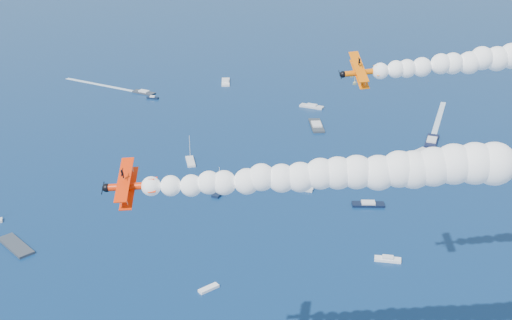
% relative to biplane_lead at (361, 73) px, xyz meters
% --- Properties ---
extents(biplane_lead, '(10.41, 11.41, 7.94)m').
position_rel_biplane_lead_xyz_m(biplane_lead, '(0.00, 0.00, 0.00)').
color(biplane_lead, '#FD6705').
extents(biplane_trail, '(10.43, 11.91, 8.31)m').
position_rel_biplane_lead_xyz_m(biplane_trail, '(-23.87, -35.78, -8.84)').
color(biplane_trail, '#FF2E05').
extents(smoke_trail_trail, '(54.52, 37.88, 9.98)m').
position_rel_biplane_lead_xyz_m(smoke_trail_trail, '(0.93, -26.72, -6.86)').
color(smoke_trail_trail, white).
extents(spectator_boats, '(233.07, 178.95, 0.70)m').
position_rel_biplane_lead_xyz_m(spectator_boats, '(-24.48, 79.86, -60.17)').
color(spectator_boats, '#313742').
rests_on(spectator_boats, ground).
extents(boat_wakes, '(292.58, 168.13, 0.04)m').
position_rel_biplane_lead_xyz_m(boat_wakes, '(16.78, 86.19, -60.49)').
color(boat_wakes, white).
rests_on(boat_wakes, ground).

